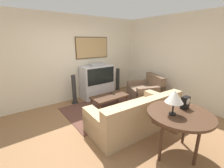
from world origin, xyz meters
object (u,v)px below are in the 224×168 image
object	(u,v)px
tv	(98,81)
table_lamp	(174,97)
console_table	(180,117)
mantel_clock	(185,103)
coffee_table	(110,97)
speaker_tower_right	(118,81)
armchair	(146,92)
couch	(135,116)
speaker_tower_left	(74,90)

from	to	relation	value
tv	table_lamp	xyz separation A→B (m)	(-0.51, -3.14, 0.53)
console_table	tv	bearing A→B (deg)	83.67
mantel_clock	coffee_table	bearing A→B (deg)	92.27
mantel_clock	speaker_tower_right	size ratio (longest dim) A/B	0.24
armchair	coffee_table	distance (m)	1.38
couch	speaker_tower_right	distance (m)	2.46
armchair	speaker_tower_left	bearing A→B (deg)	-98.19
tv	console_table	size ratio (longest dim) A/B	1.13
coffee_table	table_lamp	size ratio (longest dim) A/B	2.56
couch	console_table	xyz separation A→B (m)	(-0.03, -1.02, 0.44)
couch	speaker_tower_left	distance (m)	2.21
armchair	speaker_tower_right	xyz separation A→B (m)	(-0.27, 1.16, 0.15)
tv	table_lamp	world-z (taller)	table_lamp
armchair	console_table	world-z (taller)	armchair
console_table	couch	bearing A→B (deg)	88.47
coffee_table	table_lamp	bearing A→B (deg)	-97.80
couch	console_table	bearing A→B (deg)	91.00
console_table	speaker_tower_right	world-z (taller)	speaker_tower_right
speaker_tower_left	speaker_tower_right	world-z (taller)	same
speaker_tower_right	console_table	bearing A→B (deg)	-111.35
speaker_tower_left	speaker_tower_right	bearing A→B (deg)	0.00
coffee_table	mantel_clock	world-z (taller)	mantel_clock
couch	table_lamp	world-z (taller)	table_lamp
speaker_tower_left	armchair	bearing A→B (deg)	-29.70
table_lamp	tv	bearing A→B (deg)	80.76
armchair	table_lamp	bearing A→B (deg)	-18.90
tv	armchair	distance (m)	1.68
speaker_tower_right	tv	bearing A→B (deg)	177.99
couch	speaker_tower_right	xyz separation A→B (m)	(1.21, 2.13, 0.15)
speaker_tower_right	table_lamp	bearing A→B (deg)	-114.10
tv	armchair	xyz separation A→B (m)	(1.15, -1.19, -0.29)
armchair	mantel_clock	distance (m)	2.42
coffee_table	mantel_clock	xyz separation A→B (m)	(0.08, -2.13, 0.55)
coffee_table	console_table	world-z (taller)	console_table
tv	speaker_tower_right	size ratio (longest dim) A/B	1.30
couch	table_lamp	size ratio (longest dim) A/B	5.23
armchair	coffee_table	world-z (taller)	armchair
speaker_tower_left	coffee_table	bearing A→B (deg)	-56.18
console_table	speaker_tower_left	xyz separation A→B (m)	(-0.53, 3.15, -0.29)
table_lamp	speaker_tower_left	bearing A→B (deg)	96.76
tv	mantel_clock	size ratio (longest dim) A/B	5.53
armchair	console_table	size ratio (longest dim) A/B	1.16
armchair	mantel_clock	xyz separation A→B (m)	(-1.29, -1.95, 0.63)
coffee_table	speaker_tower_right	distance (m)	1.48
couch	speaker_tower_left	bearing A→B (deg)	-72.93
console_table	armchair	bearing A→B (deg)	53.00
armchair	coffee_table	xyz separation A→B (m)	(-1.37, 0.17, 0.07)
tv	console_table	xyz separation A→B (m)	(-0.35, -3.18, 0.16)
couch	coffee_table	size ratio (longest dim) A/B	2.04
mantel_clock	speaker_tower_right	bearing A→B (deg)	71.92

